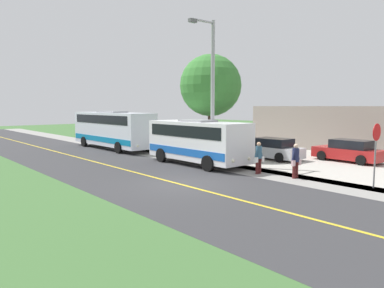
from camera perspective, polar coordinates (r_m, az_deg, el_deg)
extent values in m
plane|color=#3D6633|center=(17.03, -1.82, -6.37)|extent=(120.00, 120.00, 0.00)
cube|color=#333335|center=(17.03, -1.82, -6.35)|extent=(8.00, 100.00, 0.01)
cube|color=gray|center=(20.61, 9.60, -4.27)|extent=(2.40, 100.00, 0.01)
cube|color=#B2ADA3|center=(25.13, 25.64, -2.94)|extent=(14.00, 36.00, 0.01)
cube|color=gold|center=(17.03, -1.82, -6.34)|extent=(0.16, 100.00, 0.00)
cube|color=white|center=(22.62, 0.88, 0.58)|extent=(2.37, 7.24, 2.33)
cube|color=blue|center=(22.68, 0.88, -0.96)|extent=(2.41, 7.10, 0.44)
cube|color=black|center=(22.57, 0.88, 2.13)|extent=(2.41, 6.52, 0.70)
cube|color=gray|center=(22.54, 0.89, 3.68)|extent=(1.42, 2.17, 0.12)
cylinder|color=black|center=(21.97, 7.07, -2.42)|extent=(0.25, 0.90, 0.90)
cylinder|color=black|center=(20.31, 2.54, -3.07)|extent=(0.25, 0.90, 0.90)
cylinder|color=black|center=(25.20, -0.46, -1.30)|extent=(0.25, 0.90, 0.90)
cylinder|color=black|center=(23.76, -4.85, -1.76)|extent=(0.25, 0.90, 0.90)
sphere|color=#F2EACC|center=(20.62, 8.94, -2.29)|extent=(0.20, 0.20, 0.20)
sphere|color=#F2EACC|center=(19.66, 6.45, -2.66)|extent=(0.20, 0.20, 0.20)
cube|color=silver|center=(31.73, -12.41, 2.37)|extent=(2.34, 10.14, 2.74)
cube|color=#0C72A5|center=(31.79, -12.38, 0.89)|extent=(2.38, 9.93, 0.44)
cube|color=black|center=(31.70, -12.44, 3.85)|extent=(2.38, 9.12, 0.70)
cube|color=gray|center=(31.68, -12.47, 4.95)|extent=(1.41, 3.04, 0.12)
cylinder|color=black|center=(29.73, -7.52, -0.24)|extent=(0.25, 0.90, 0.90)
cylinder|color=black|center=(28.53, -11.47, -0.57)|extent=(0.25, 0.90, 0.90)
cylinder|color=black|center=(35.15, -13.08, 0.61)|extent=(0.25, 0.90, 0.90)
cylinder|color=black|center=(34.15, -16.58, 0.36)|extent=(0.25, 0.90, 0.90)
sphere|color=#F2EACC|center=(27.80, -6.26, -0.13)|extent=(0.20, 0.20, 0.20)
sphere|color=#F2EACC|center=(27.10, -8.52, -0.32)|extent=(0.20, 0.20, 0.20)
cylinder|color=#4C1919|center=(19.19, 16.07, -3.90)|extent=(0.18, 0.18, 0.85)
cylinder|color=#4C1919|center=(19.03, 15.74, -3.98)|extent=(0.18, 0.18, 0.85)
cylinder|color=#1E2347|center=(19.00, 15.97, -1.67)|extent=(0.34, 0.34, 0.67)
sphere|color=beige|center=(18.94, 16.01, -0.31)|extent=(0.23, 0.23, 0.23)
cylinder|color=#1E2347|center=(19.14, 16.28, -1.52)|extent=(0.28, 0.10, 0.61)
cube|color=beige|center=(19.24, 16.49, -2.76)|extent=(0.20, 0.12, 0.28)
cylinder|color=#1E2347|center=(18.84, 15.67, -1.62)|extent=(0.28, 0.10, 0.61)
cube|color=beige|center=(18.81, 15.62, -2.93)|extent=(0.20, 0.12, 0.28)
cylinder|color=#4C1919|center=(20.02, 10.57, -3.39)|extent=(0.18, 0.18, 0.84)
cylinder|color=#4C1919|center=(19.87, 10.21, -3.45)|extent=(0.18, 0.18, 0.84)
cylinder|color=#335972|center=(19.84, 10.43, -1.28)|extent=(0.34, 0.34, 0.66)
sphere|color=tan|center=(19.79, 10.45, -0.01)|extent=(0.23, 0.23, 0.23)
cylinder|color=#335972|center=(19.97, 10.76, -1.15)|extent=(0.28, 0.10, 0.60)
cube|color=white|center=(20.06, 10.99, -2.33)|extent=(0.20, 0.12, 0.28)
cylinder|color=#335972|center=(19.69, 10.10, -1.23)|extent=(0.28, 0.10, 0.60)
cube|color=white|center=(19.66, 10.04, -2.48)|extent=(0.20, 0.12, 0.28)
cylinder|color=slate|center=(18.01, 26.75, -2.78)|extent=(0.07, 0.07, 2.20)
cylinder|color=red|center=(17.85, 27.02, 1.66)|extent=(0.76, 0.03, 0.76)
cylinder|color=#9E9EA3|center=(22.29, 3.26, 7.82)|extent=(0.24, 0.24, 8.72)
cylinder|color=#9E9EA3|center=(22.29, 1.75, 18.76)|extent=(1.60, 0.14, 0.14)
cube|color=#59595B|center=(21.75, 0.10, 18.81)|extent=(0.50, 0.24, 0.20)
cube|color=silver|center=(25.69, 12.28, -1.12)|extent=(1.83, 4.41, 0.70)
cube|color=black|center=(25.50, 12.67, 0.26)|extent=(1.55, 2.43, 0.57)
cylinder|color=black|center=(25.86, 8.66, -1.47)|extent=(0.22, 0.64, 0.64)
cylinder|color=black|center=(27.25, 11.13, -1.14)|extent=(0.22, 0.64, 0.64)
cylinder|color=black|center=(24.19, 13.57, -2.08)|extent=(0.22, 0.64, 0.64)
cylinder|color=black|center=(25.67, 15.92, -1.69)|extent=(0.22, 0.64, 0.64)
cube|color=#A51E1E|center=(26.05, 23.31, -1.37)|extent=(2.03, 4.49, 0.70)
cube|color=black|center=(25.89, 23.75, -0.02)|extent=(1.65, 2.50, 0.57)
cylinder|color=black|center=(26.01, 19.69, -1.71)|extent=(0.25, 0.65, 0.64)
cylinder|color=black|center=(27.53, 21.74, -1.38)|extent=(0.25, 0.65, 0.64)
cylinder|color=black|center=(24.65, 25.02, -2.33)|extent=(0.25, 0.65, 0.64)
cylinder|color=black|center=(26.25, 26.85, -1.94)|extent=(0.25, 0.65, 0.64)
cylinder|color=brown|center=(25.99, 2.89, 1.76)|extent=(0.36, 0.36, 3.46)
sphere|color=#387A33|center=(25.96, 2.92, 9.18)|extent=(4.35, 4.35, 4.35)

